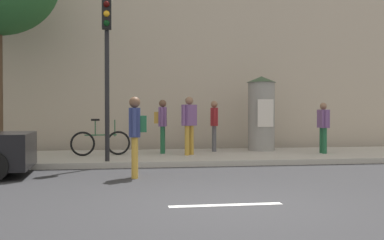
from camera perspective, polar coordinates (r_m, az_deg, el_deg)
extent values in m
plane|color=#2B2B2D|center=(7.42, 4.16, -10.32)|extent=(80.00, 80.00, 0.00)
cube|color=#B2ADA3|center=(14.25, -2.20, -4.52)|extent=(36.00, 4.00, 0.15)
cube|color=silver|center=(7.42, 4.16, -10.29)|extent=(1.80, 0.16, 0.01)
cube|color=#B7A893|center=(19.69, -3.96, 14.36)|extent=(36.00, 5.00, 11.97)
cylinder|color=black|center=(12.45, -10.32, 2.91)|extent=(0.12, 0.12, 3.43)
cube|color=black|center=(12.51, -10.37, 12.55)|extent=(0.24, 0.24, 0.75)
sphere|color=#390605|center=(12.44, -10.39, 13.73)|extent=(0.16, 0.16, 0.16)
sphere|color=#F2A519|center=(12.39, -10.39, 12.65)|extent=(0.16, 0.16, 0.16)
sphere|color=#07330F|center=(12.34, -10.38, 11.55)|extent=(0.16, 0.16, 0.16)
cylinder|color=gray|center=(15.80, 8.46, 0.44)|extent=(0.89, 0.89, 2.28)
cone|color=#334C33|center=(15.83, 8.47, 4.93)|extent=(0.98, 0.98, 0.20)
cube|color=silver|center=(15.36, 8.96, 0.84)|extent=(0.53, 0.02, 0.90)
cylinder|color=#B78C33|center=(10.25, -7.01, -4.61)|extent=(0.14, 0.14, 0.90)
cylinder|color=#B78C33|center=(10.46, -6.98, -4.50)|extent=(0.14, 0.14, 0.90)
cube|color=navy|center=(10.31, -7.00, -0.29)|extent=(0.27, 0.43, 0.64)
cylinder|color=navy|center=(10.06, -7.05, -0.32)|extent=(0.09, 0.09, 0.61)
cylinder|color=navy|center=(10.56, -6.96, -0.26)|extent=(0.09, 0.09, 0.61)
sphere|color=brown|center=(10.31, -7.01, 2.17)|extent=(0.24, 0.24, 0.24)
cube|color=#1E5938|center=(10.30, -6.00, -0.47)|extent=(0.18, 0.29, 0.36)
cylinder|color=#4C4C51|center=(15.22, 2.72, -2.30)|extent=(0.14, 0.14, 0.84)
cylinder|color=#4C4C51|center=(15.44, 2.71, -2.25)|extent=(0.14, 0.14, 0.84)
cube|color=maroon|center=(15.30, 2.72, 0.40)|extent=(0.32, 0.48, 0.59)
cylinder|color=maroon|center=(15.03, 2.74, 0.38)|extent=(0.09, 0.09, 0.56)
cylinder|color=maroon|center=(15.57, 2.70, 0.41)|extent=(0.09, 0.09, 0.56)
sphere|color=#8C664C|center=(15.30, 2.72, 1.93)|extent=(0.23, 0.23, 0.23)
cylinder|color=#B78C33|center=(14.15, -0.06, -2.46)|extent=(0.14, 0.14, 0.89)
cylinder|color=#B78C33|center=(13.94, -0.62, -2.51)|extent=(0.14, 0.14, 0.89)
cube|color=#724C84|center=(14.01, -0.34, 0.60)|extent=(0.51, 0.53, 0.63)
cylinder|color=#724C84|center=(14.26, 0.30, 0.61)|extent=(0.09, 0.09, 0.60)
cylinder|color=#724C84|center=(13.77, -1.00, 0.59)|extent=(0.09, 0.09, 0.60)
sphere|color=#8C664C|center=(14.02, -0.34, 2.37)|extent=(0.24, 0.24, 0.24)
cylinder|color=#1E5938|center=(14.48, -3.62, -2.46)|extent=(0.14, 0.14, 0.85)
cylinder|color=#1E5938|center=(14.69, -3.57, -2.40)|extent=(0.14, 0.14, 0.85)
cube|color=#724C84|center=(14.56, -3.60, 0.41)|extent=(0.30, 0.47, 0.60)
cylinder|color=#724C84|center=(14.30, -3.66, 0.39)|extent=(0.09, 0.09, 0.57)
cylinder|color=#724C84|center=(14.82, -3.54, 0.42)|extent=(0.09, 0.09, 0.57)
sphere|color=brown|center=(14.56, -3.60, 2.03)|extent=(0.23, 0.23, 0.23)
cube|color=#B78C33|center=(14.57, -4.30, 0.29)|extent=(0.20, 0.30, 0.36)
cylinder|color=#1E5938|center=(15.27, 15.55, -2.40)|extent=(0.14, 0.14, 0.80)
cylinder|color=#1E5938|center=(15.04, 15.87, -2.45)|extent=(0.14, 0.14, 0.80)
cube|color=#724C84|center=(15.13, 15.72, 0.16)|extent=(0.28, 0.50, 0.57)
cylinder|color=#724C84|center=(15.40, 15.35, 0.17)|extent=(0.09, 0.09, 0.54)
cylinder|color=#724C84|center=(14.86, 16.11, 0.14)|extent=(0.09, 0.09, 0.54)
sphere|color=#8C664C|center=(15.13, 15.73, 1.64)|extent=(0.22, 0.22, 0.22)
torus|color=black|center=(14.06, -13.20, -2.84)|extent=(0.72, 0.19, 0.72)
torus|color=black|center=(14.21, -8.97, -2.79)|extent=(0.72, 0.19, 0.72)
cylinder|color=#2D5938|center=(14.11, -11.08, -1.81)|extent=(0.94, 0.21, 0.04)
cylinder|color=#2D5938|center=(14.08, -11.72, -1.00)|extent=(0.04, 0.04, 0.45)
cylinder|color=#2D5938|center=(14.17, -9.40, -0.98)|extent=(0.04, 0.04, 0.50)
cube|color=black|center=(14.07, -11.72, 0.02)|extent=(0.25, 0.14, 0.06)
cylinder|color=black|center=(12.26, -21.43, -4.36)|extent=(0.65, 0.25, 0.64)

